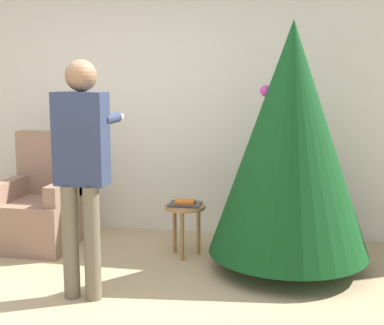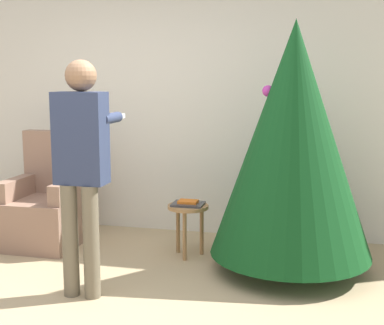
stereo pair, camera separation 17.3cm
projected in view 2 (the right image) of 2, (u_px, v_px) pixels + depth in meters
ground_plane at (74, 319)px, 3.62m from camera, size 14.00×14.00×0.00m
wall_back at (165, 103)px, 5.54m from camera, size 8.00×0.06×2.70m
christmas_tree at (293, 140)px, 4.35m from camera, size 1.34×1.34×2.08m
armchair at (47, 207)px, 5.20m from camera, size 0.66×0.71×1.09m
person_standing at (81, 157)px, 3.89m from camera, size 0.40×0.57×1.75m
side_stool at (188, 214)px, 4.84m from camera, size 0.37×0.37×0.47m
laptop at (188, 204)px, 4.82m from camera, size 0.28×0.22×0.02m
book at (188, 202)px, 4.82m from camera, size 0.17×0.13×0.02m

